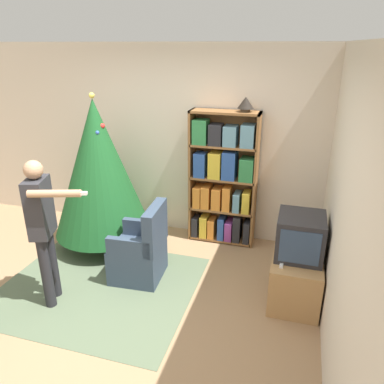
# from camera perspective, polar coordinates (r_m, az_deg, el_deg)

# --- Properties ---
(ground_plane) EXTENTS (14.00, 14.00, 0.00)m
(ground_plane) POSITION_cam_1_polar(r_m,az_deg,el_deg) (4.11, -10.46, -17.57)
(ground_plane) COLOR #9E7A56
(wall_back) EXTENTS (8.00, 0.10, 2.60)m
(wall_back) POSITION_cam_1_polar(r_m,az_deg,el_deg) (5.22, -1.56, 7.52)
(wall_back) COLOR beige
(wall_back) RESTS_ON ground_plane
(wall_right) EXTENTS (0.10, 8.00, 2.60)m
(wall_right) POSITION_cam_1_polar(r_m,az_deg,el_deg) (3.10, 22.89, -4.40)
(wall_right) COLOR beige
(wall_right) RESTS_ON ground_plane
(area_rug) EXTENTS (2.14, 1.84, 0.01)m
(area_rug) POSITION_cam_1_polar(r_m,az_deg,el_deg) (4.51, -14.03, -13.82)
(area_rug) COLOR #56664C
(area_rug) RESTS_ON ground_plane
(bookshelf) EXTENTS (0.89, 0.28, 1.80)m
(bookshelf) POSITION_cam_1_polar(r_m,az_deg,el_deg) (4.98, 4.72, 1.71)
(bookshelf) COLOR brown
(bookshelf) RESTS_ON ground_plane
(tv_stand) EXTENTS (0.51, 0.84, 0.52)m
(tv_stand) POSITION_cam_1_polar(r_m,az_deg,el_deg) (4.24, 15.48, -12.24)
(tv_stand) COLOR tan
(tv_stand) RESTS_ON ground_plane
(television) EXTENTS (0.47, 0.50, 0.45)m
(television) POSITION_cam_1_polar(r_m,az_deg,el_deg) (4.00, 16.17, -6.48)
(television) COLOR #28282D
(television) RESTS_ON tv_stand
(game_remote) EXTENTS (0.04, 0.12, 0.02)m
(game_remote) POSITION_cam_1_polar(r_m,az_deg,el_deg) (3.88, 13.48, -10.68)
(game_remote) COLOR white
(game_remote) RESTS_ON tv_stand
(christmas_tree) EXTENTS (1.26, 1.26, 2.04)m
(christmas_tree) POSITION_cam_1_polar(r_m,az_deg,el_deg) (4.93, -14.03, 3.52)
(christmas_tree) COLOR #4C3323
(christmas_tree) RESTS_ON ground_plane
(armchair) EXTENTS (0.61, 0.60, 0.92)m
(armchair) POSITION_cam_1_polar(r_m,az_deg,el_deg) (4.42, -7.80, -9.13)
(armchair) COLOR #334256
(armchair) RESTS_ON ground_plane
(standing_person) EXTENTS (0.71, 0.45, 1.57)m
(standing_person) POSITION_cam_1_polar(r_m,az_deg,el_deg) (4.00, -21.78, -4.35)
(standing_person) COLOR #232328
(standing_person) RESTS_ON ground_plane
(table_lamp) EXTENTS (0.20, 0.20, 0.18)m
(table_lamp) POSITION_cam_1_polar(r_m,az_deg,el_deg) (4.70, 8.18, 13.24)
(table_lamp) COLOR #473828
(table_lamp) RESTS_ON bookshelf
(book_pile_near_tree) EXTENTS (0.24, 0.17, 0.12)m
(book_pile_near_tree) POSITION_cam_1_polar(r_m,az_deg,el_deg) (4.78, -9.81, -10.45)
(book_pile_near_tree) COLOR #284C93
(book_pile_near_tree) RESTS_ON ground_plane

